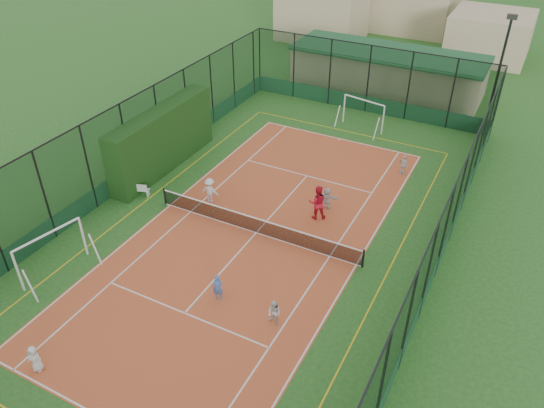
{
  "coord_description": "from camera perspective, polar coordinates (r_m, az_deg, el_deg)",
  "views": [
    {
      "loc": [
        10.8,
        -19.01,
        16.79
      ],
      "look_at": [
        0.31,
        1.19,
        1.2
      ],
      "focal_mm": 35.0,
      "sensor_mm": 36.0,
      "label": 1
    }
  ],
  "objects": [
    {
      "name": "clubhouse",
      "position": [
        45.05,
        12.29,
        13.91
      ],
      "size": [
        15.2,
        7.2,
        3.15
      ],
      "primitive_type": null,
      "color": "tan",
      "rests_on": "ground"
    },
    {
      "name": "child_far_right",
      "position": [
        33.08,
        13.98,
        4.09
      ],
      "size": [
        0.79,
        0.65,
        1.26
      ],
      "primitive_type": "imported",
      "rotation": [
        0.0,
        0.0,
        2.59
      ],
      "color": "silver",
      "rests_on": "court_slab"
    },
    {
      "name": "coach",
      "position": [
        28.18,
        4.91,
        0.18
      ],
      "size": [
        1.19,
        1.11,
        1.97
      ],
      "primitive_type": "imported",
      "rotation": [
        0.0,
        0.0,
        3.63
      ],
      "color": "red",
      "rests_on": "court_slab"
    },
    {
      "name": "tennis_net",
      "position": [
        27.25,
        -1.73,
        -2.25
      ],
      "size": [
        11.67,
        0.12,
        1.06
      ],
      "primitive_type": null,
      "color": "black",
      "rests_on": "ground"
    },
    {
      "name": "futsal_goal_far",
      "position": [
        38.09,
        9.77,
        9.49
      ],
      "size": [
        3.38,
        1.59,
        2.1
      ],
      "primitive_type": null,
      "rotation": [
        0.0,
        0.0,
        -0.21
      ],
      "color": "white",
      "rests_on": "ground"
    },
    {
      "name": "perimeter_fence",
      "position": [
        26.12,
        -1.81,
        1.22
      ],
      "size": [
        18.12,
        34.12,
        5.0
      ],
      "primitive_type": null,
      "color": "black",
      "rests_on": "ground"
    },
    {
      "name": "child_near_right",
      "position": [
        22.45,
        0.24,
        -11.63
      ],
      "size": [
        0.7,
        0.6,
        1.24
      ],
      "primitive_type": "imported",
      "rotation": [
        0.0,
        0.0,
        -0.24
      ],
      "color": "silver",
      "rests_on": "court_slab"
    },
    {
      "name": "child_far_left",
      "position": [
        29.67,
        -6.69,
        1.46
      ],
      "size": [
        1.03,
        0.67,
        1.51
      ],
      "primitive_type": "imported",
      "rotation": [
        0.0,
        0.0,
        3.26
      ],
      "color": "silver",
      "rests_on": "court_slab"
    },
    {
      "name": "ground",
      "position": [
        27.57,
        -1.71,
        -3.13
      ],
      "size": [
        300.0,
        300.0,
        0.0
      ],
      "primitive_type": "plane",
      "color": "#1D561F",
      "rests_on": "ground"
    },
    {
      "name": "floodlight_ne",
      "position": [
        37.86,
        23.0,
        12.18
      ],
      "size": [
        0.6,
        0.26,
        8.25
      ],
      "primitive_type": null,
      "color": "black",
      "rests_on": "ground"
    },
    {
      "name": "tennis_balls",
      "position": [
        29.11,
        -4.03,
        -0.8
      ],
      "size": [
        2.86,
        0.76,
        0.07
      ],
      "color": "#CCE033",
      "rests_on": "court_slab"
    },
    {
      "name": "child_far_back",
      "position": [
        29.19,
        5.94,
        0.64
      ],
      "size": [
        1.21,
        0.43,
        1.29
      ],
      "primitive_type": "imported",
      "rotation": [
        0.0,
        0.0,
        3.18
      ],
      "color": "silver",
      "rests_on": "court_slab"
    },
    {
      "name": "court_slab",
      "position": [
        27.56,
        -1.71,
        -3.12
      ],
      "size": [
        11.17,
        23.97,
        0.01
      ],
      "primitive_type": "cube",
      "color": "#CC572D",
      "rests_on": "ground"
    },
    {
      "name": "futsal_goal_near",
      "position": [
        26.56,
        -22.58,
        -4.92
      ],
      "size": [
        3.56,
        1.72,
        2.21
      ],
      "primitive_type": null,
      "rotation": [
        0.0,
        0.0,
        1.35
      ],
      "color": "white",
      "rests_on": "ground"
    },
    {
      "name": "white_bench",
      "position": [
        31.22,
        -14.38,
        1.6
      ],
      "size": [
        1.56,
        0.89,
        0.85
      ],
      "primitive_type": null,
      "rotation": [
        0.0,
        0.0,
        0.33
      ],
      "color": "white",
      "rests_on": "ground"
    },
    {
      "name": "child_near_left",
      "position": [
        22.75,
        -24.15,
        -14.93
      ],
      "size": [
        0.67,
        0.52,
        1.22
      ],
      "primitive_type": "imported",
      "rotation": [
        0.0,
        0.0,
        0.25
      ],
      "color": "silver",
      "rests_on": "court_slab"
    },
    {
      "name": "hedge_left",
      "position": [
        32.97,
        -11.71,
        6.82
      ],
      "size": [
        1.31,
        8.71,
        3.81
      ],
      "primitive_type": "cube",
      "color": "black",
      "rests_on": "ground"
    },
    {
      "name": "child_near_mid",
      "position": [
        23.6,
        -5.84,
        -8.94
      ],
      "size": [
        0.55,
        0.46,
        1.3
      ],
      "primitive_type": "imported",
      "rotation": [
        0.0,
        0.0,
        0.36
      ],
      "color": "#456EC4",
      "rests_on": "court_slab"
    }
  ]
}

